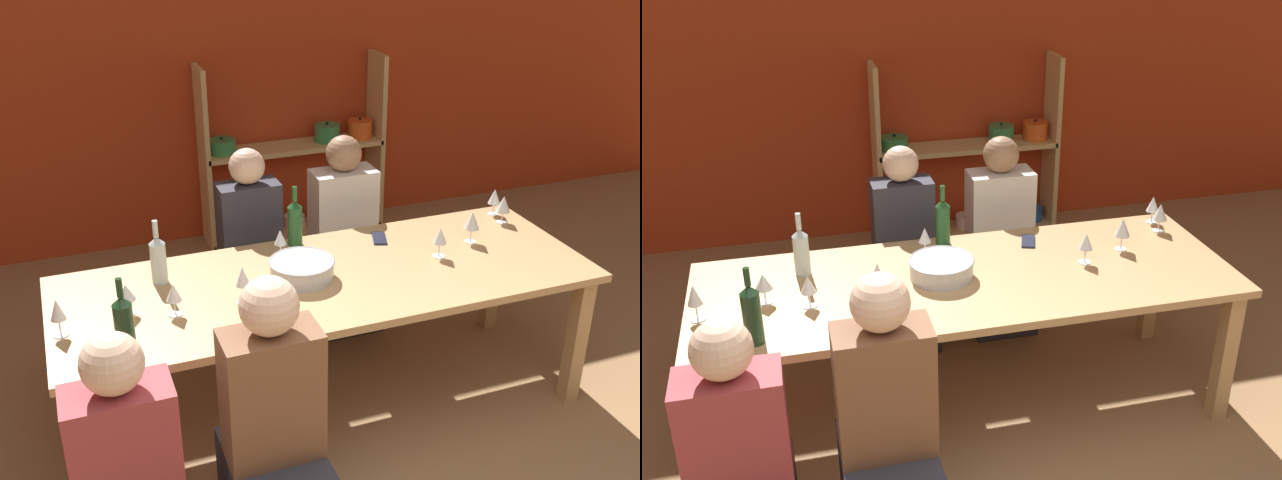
{
  "view_description": "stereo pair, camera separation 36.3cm",
  "coord_description": "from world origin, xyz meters",
  "views": [
    {
      "loc": [
        -1.03,
        -1.51,
        2.47
      ],
      "look_at": [
        0.13,
        1.56,
        0.92
      ],
      "focal_mm": 42.0,
      "sensor_mm": 36.0,
      "label": 1
    },
    {
      "loc": [
        -0.68,
        -1.62,
        2.47
      ],
      "look_at": [
        0.13,
        1.56,
        0.92
      ],
      "focal_mm": 42.0,
      "sensor_mm": 36.0,
      "label": 2
    }
  ],
  "objects": [
    {
      "name": "wine_bottle_green",
      "position": [
        -0.63,
        1.69,
        0.9
      ],
      "size": [
        0.08,
        0.08,
        0.32
      ],
      "color": "#B2C6C1",
      "rests_on": "dining_table"
    },
    {
      "name": "wine_glass_white_b",
      "position": [
        -1.1,
        1.37,
        0.89
      ],
      "size": [
        0.07,
        0.07,
        0.17
      ],
      "color": "white",
      "rests_on": "dining_table"
    },
    {
      "name": "wine_bottle_dark",
      "position": [
        0.1,
        1.86,
        0.9
      ],
      "size": [
        0.08,
        0.08,
        0.33
      ],
      "color": "#1E4C23",
      "rests_on": "dining_table"
    },
    {
      "name": "wine_glass_red_c",
      "position": [
        -0.02,
        1.72,
        0.89
      ],
      "size": [
        0.06,
        0.06,
        0.16
      ],
      "color": "white",
      "rests_on": "dining_table"
    },
    {
      "name": "person_far_b",
      "position": [
        0.54,
        2.26,
        0.44
      ],
      "size": [
        0.38,
        0.47,
        1.2
      ],
      "rotation": [
        0.0,
        0.0,
        3.14
      ],
      "color": "#2D2D38",
      "rests_on": "ground_plane"
    },
    {
      "name": "person_near_a",
      "position": [
        -0.39,
        0.68,
        0.47
      ],
      "size": [
        0.37,
        0.46,
        1.25
      ],
      "color": "#2D2D38",
      "rests_on": "ground_plane"
    },
    {
      "name": "wine_glass_white_a",
      "position": [
        -0.31,
        1.36,
        0.9
      ],
      "size": [
        0.07,
        0.07,
        0.18
      ],
      "color": "white",
      "rests_on": "dining_table"
    },
    {
      "name": "dining_table",
      "position": [
        0.13,
        1.46,
        0.69
      ],
      "size": [
        2.61,
        0.95,
        0.77
      ],
      "color": "tan",
      "rests_on": "ground_plane"
    },
    {
      "name": "wine_glass_white_d",
      "position": [
        -0.82,
        1.45,
        0.87
      ],
      "size": [
        0.08,
        0.08,
        0.14
      ],
      "color": "white",
      "rests_on": "dining_table"
    },
    {
      "name": "wine_glass_red_d",
      "position": [
        0.74,
        1.46,
        0.88
      ],
      "size": [
        0.07,
        0.07,
        0.16
      ],
      "color": "white",
      "rests_on": "dining_table"
    },
    {
      "name": "wine_glass_empty_a",
      "position": [
        -0.62,
        1.37,
        0.88
      ],
      "size": [
        0.07,
        0.07,
        0.15
      ],
      "color": "white",
      "rests_on": "dining_table"
    },
    {
      "name": "shelf_unit",
      "position": [
        0.7,
        3.63,
        0.46
      ],
      "size": [
        1.41,
        0.3,
        1.36
      ],
      "color": "tan",
      "rests_on": "ground_plane"
    },
    {
      "name": "mixing_bowl",
      "position": [
        0.01,
        1.5,
        0.82
      ],
      "size": [
        0.32,
        0.32,
        0.09
      ],
      "color": "#B7BABC",
      "rests_on": "dining_table"
    },
    {
      "name": "wine_glass_red_b",
      "position": [
        1.3,
        1.84,
        0.88
      ],
      "size": [
        0.07,
        0.07,
        0.15
      ],
      "color": "white",
      "rests_on": "dining_table"
    },
    {
      "name": "cell_phone",
      "position": [
        0.55,
        1.76,
        0.78
      ],
      "size": [
        0.12,
        0.16,
        0.01
      ],
      "color": "#1E2338",
      "rests_on": "dining_table"
    },
    {
      "name": "wine_glass_white_c",
      "position": [
        1.28,
        1.72,
        0.88
      ],
      "size": [
        0.08,
        0.08,
        0.16
      ],
      "color": "white",
      "rests_on": "dining_table"
    },
    {
      "name": "wine_glass_red_a",
      "position": [
        0.98,
        1.56,
        0.89
      ],
      "size": [
        0.08,
        0.08,
        0.17
      ],
      "color": "white",
      "rests_on": "dining_table"
    },
    {
      "name": "wine_bottle_amber",
      "position": [
        -0.86,
        1.12,
        0.91
      ],
      "size": [
        0.08,
        0.08,
        0.35
      ],
      "color": "#19381E",
      "rests_on": "dining_table"
    },
    {
      "name": "person_far_a",
      "position": [
        -0.05,
        2.2,
        0.46
      ],
      "size": [
        0.34,
        0.43,
        1.21
      ],
      "rotation": [
        0.0,
        0.0,
        3.14
      ],
      "color": "#2D2D38",
      "rests_on": "ground_plane"
    },
    {
      "name": "wall_back_red",
      "position": [
        0.0,
        3.83,
        1.35
      ],
      "size": [
        8.8,
        0.06,
        2.7
      ],
      "color": "#B23819",
      "rests_on": "ground_plane"
    }
  ]
}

